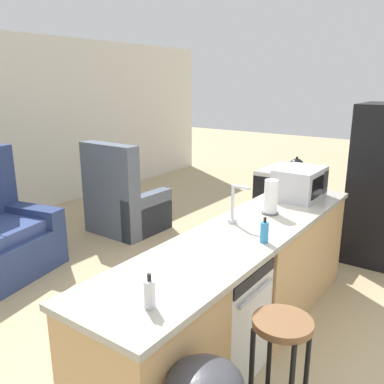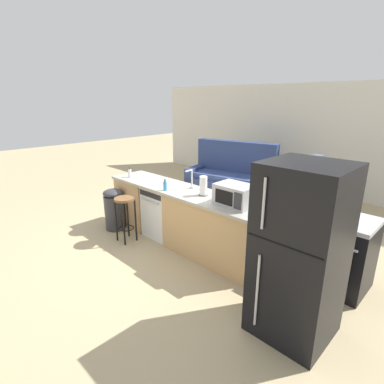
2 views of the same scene
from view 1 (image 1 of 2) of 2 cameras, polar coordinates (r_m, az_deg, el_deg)
name	(u,v)px [view 1 (image 1 of 2)]	position (r m, az deg, el deg)	size (l,w,h in m)	color
ground_plane	(231,348)	(3.29, 5.47, -20.96)	(24.00, 24.00, 0.00)	tan
kitchen_counter	(248,285)	(3.25, 7.86, -12.84)	(2.94, 0.66, 0.90)	tan
dishwasher	(214,314)	(2.88, 3.08, -16.68)	(0.58, 0.61, 0.84)	white
stove_range	(289,204)	(5.24, 13.47, -1.64)	(0.76, 0.68, 0.90)	black
microwave	(300,183)	(3.84, 14.90, 1.21)	(0.50, 0.37, 0.28)	#B7B7BC
sink_faucet	(234,207)	(3.07, 5.95, -2.04)	(0.07, 0.18, 0.30)	silver
paper_towel_roll	(271,197)	(3.33, 11.01, -0.74)	(0.14, 0.14, 0.28)	#4C4C51
soap_bottle	(264,232)	(2.76, 10.12, -5.54)	(0.06, 0.06, 0.18)	#338CCC
dish_soap_bottle	(150,294)	(1.99, -5.96, -14.00)	(0.06, 0.06, 0.18)	silver
kettle	(297,166)	(4.91, 14.46, 3.61)	(0.21, 0.17, 0.19)	black
bar_stool	(281,353)	(2.39, 12.33, -21.26)	(0.32, 0.32, 0.74)	brown
armchair	(123,206)	(5.42, -9.67, -1.97)	(0.81, 0.86, 1.20)	#515B6B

